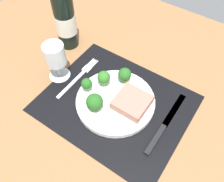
{
  "coord_description": "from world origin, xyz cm",
  "views": [
    {
      "loc": [
        21.94,
        -33.9,
        59.57
      ],
      "look_at": [
        -2.63,
        2.08,
        1.9
      ],
      "focal_mm": 38.95,
      "sensor_mm": 36.0,
      "label": 1
    }
  ],
  "objects_px": {
    "plate": "(115,101)",
    "knife": "(163,127)",
    "fork": "(78,77)",
    "wine_glass": "(55,57)",
    "steak": "(132,102)",
    "wine_bottle": "(65,19)"
  },
  "relations": [
    {
      "from": "plate",
      "to": "knife",
      "type": "distance_m",
      "value": 0.15
    },
    {
      "from": "plate",
      "to": "wine_bottle",
      "type": "xyz_separation_m",
      "value": [
        -0.28,
        0.12,
        0.09
      ]
    },
    {
      "from": "plate",
      "to": "wine_glass",
      "type": "distance_m",
      "value": 0.22
    },
    {
      "from": "wine_glass",
      "to": "fork",
      "type": "bearing_deg",
      "value": 21.78
    },
    {
      "from": "wine_bottle",
      "to": "fork",
      "type": "bearing_deg",
      "value": -39.78
    },
    {
      "from": "steak",
      "to": "knife",
      "type": "distance_m",
      "value": 0.11
    },
    {
      "from": "plate",
      "to": "steak",
      "type": "bearing_deg",
      "value": 13.72
    },
    {
      "from": "knife",
      "to": "wine_glass",
      "type": "relative_size",
      "value": 1.83
    },
    {
      "from": "knife",
      "to": "wine_glass",
      "type": "bearing_deg",
      "value": -177.81
    },
    {
      "from": "steak",
      "to": "fork",
      "type": "xyz_separation_m",
      "value": [
        -0.2,
        0.0,
        -0.03
      ]
    },
    {
      "from": "steak",
      "to": "knife",
      "type": "height_order",
      "value": "steak"
    },
    {
      "from": "fork",
      "to": "knife",
      "type": "relative_size",
      "value": 0.83
    },
    {
      "from": "knife",
      "to": "wine_bottle",
      "type": "xyz_separation_m",
      "value": [
        -0.44,
        0.12,
        0.1
      ]
    },
    {
      "from": "steak",
      "to": "knife",
      "type": "relative_size",
      "value": 0.4
    },
    {
      "from": "plate",
      "to": "fork",
      "type": "height_order",
      "value": "plate"
    },
    {
      "from": "steak",
      "to": "wine_glass",
      "type": "height_order",
      "value": "wine_glass"
    },
    {
      "from": "steak",
      "to": "fork",
      "type": "distance_m",
      "value": 0.2
    },
    {
      "from": "plate",
      "to": "wine_bottle",
      "type": "distance_m",
      "value": 0.32
    },
    {
      "from": "plate",
      "to": "steak",
      "type": "height_order",
      "value": "steak"
    },
    {
      "from": "fork",
      "to": "wine_glass",
      "type": "relative_size",
      "value": 1.52
    },
    {
      "from": "wine_glass",
      "to": "plate",
      "type": "bearing_deg",
      "value": 2.51
    },
    {
      "from": "fork",
      "to": "wine_glass",
      "type": "bearing_deg",
      "value": -156.98
    }
  ]
}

